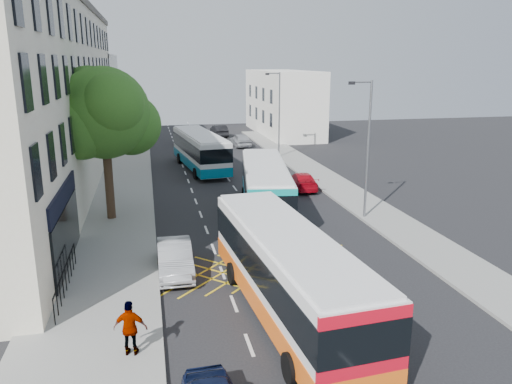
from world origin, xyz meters
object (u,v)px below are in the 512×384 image
bus_far (200,150)px  distant_car_grey (186,139)px  pedestrian_far (130,328)px  bus_mid (265,188)px  red_hatchback (302,181)px  lamp_near (367,143)px  distant_car_silver (241,140)px  distant_car_dark (219,131)px  bus_near (288,272)px  lamp_far (278,110)px  street_tree (104,114)px  parked_car_silver (175,258)px  motorbike (349,346)px

bus_far → distant_car_grey: size_ratio=2.61×
pedestrian_far → bus_mid: bearing=-105.2°
red_hatchback → lamp_near: bearing=104.4°
distant_car_silver → distant_car_dark: 7.98m
bus_near → bus_far: bearing=86.4°
bus_near → distant_car_dark: bus_near is taller
bus_mid → bus_near: bearing=-90.1°
bus_far → red_hatchback: (6.56, -8.71, -1.05)m
lamp_far → bus_far: size_ratio=0.70×
bus_mid → distant_car_dark: bearing=96.3°
street_tree → bus_mid: (9.27, -0.59, -4.65)m
bus_mid → pedestrian_far: bearing=-108.9°
bus_mid → lamp_far: bearing=82.4°
distant_car_dark → street_tree: bearing=67.4°
lamp_far → parked_car_silver: 28.23m
distant_car_silver → distant_car_dark: size_ratio=0.96×
street_tree → bus_near: street_tree is taller
motorbike → bus_mid: bearing=75.6°
street_tree → bus_near: 15.70m
bus_mid → red_hatchback: (4.05, 5.34, -1.02)m
street_tree → lamp_near: size_ratio=1.10×
street_tree → bus_far: size_ratio=0.76×
lamp_far → pedestrian_far: (-13.20, -31.94, -3.55)m
bus_near → pedestrian_far: bearing=-167.7°
red_hatchback → pedestrian_far: size_ratio=2.33×
street_tree → lamp_far: (14.71, 17.03, -1.68)m
lamp_near → bus_far: lamp_near is taller
street_tree → distant_car_dark: (11.13, 32.29, -5.56)m
street_tree → distant_car_dark: street_tree is taller
lamp_near → motorbike: (-6.71, -14.00, -3.80)m
lamp_near → lamp_far: size_ratio=1.00×
distant_car_grey → pedestrian_far: (-5.10, -41.83, 0.45)m
distant_car_grey → distant_car_silver: bearing=-23.4°
distant_car_grey → bus_mid: bearing=-84.3°
street_tree → distant_car_dark: bearing=71.0°
motorbike → distant_car_dark: motorbike is taller
motorbike → pedestrian_far: bearing=152.5°
bus_near → parked_car_silver: bus_near is taller
bus_mid → red_hatchback: 6.78m
red_hatchback → bus_near: bearing=75.1°
lamp_near → distant_car_grey: 31.23m
lamp_far → red_hatchback: size_ratio=1.88×
bus_far → motorbike: bearing=-94.8°
street_tree → bus_far: (6.76, 13.46, -4.62)m
bus_mid → motorbike: 16.44m
bus_near → distant_car_dark: bearing=80.6°
parked_car_silver → distant_car_dark: bearing=79.4°
street_tree → bus_far: 15.76m
parked_car_silver → bus_near: bearing=-50.7°
street_tree → bus_mid: size_ratio=0.77×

